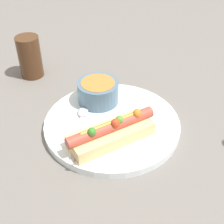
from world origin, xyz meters
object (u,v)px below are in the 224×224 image
at_px(spoon, 81,121).
at_px(drinking_glass, 30,57).
at_px(hot_dog, 113,132).
at_px(soup_bowl, 98,91).

distance_m(spoon, drinking_glass, 0.27).
distance_m(hot_dog, drinking_glass, 0.36).
height_order(hot_dog, soup_bowl, hot_dog).
relative_size(spoon, drinking_glass, 1.57).
relative_size(hot_dog, soup_bowl, 1.91).
distance_m(hot_dog, spoon, 0.09).
xyz_separation_m(soup_bowl, spoon, (-0.03, -0.08, -0.02)).
height_order(hot_dog, drinking_glass, drinking_glass).
distance_m(soup_bowl, spoon, 0.09).
bearing_deg(soup_bowl, hot_dog, -74.32).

